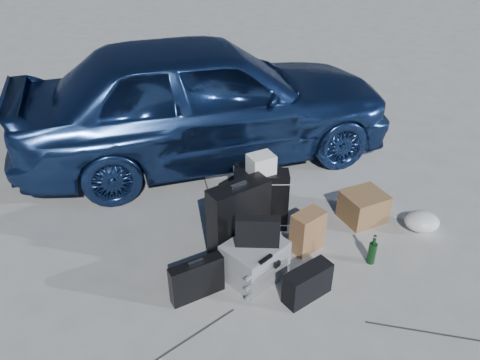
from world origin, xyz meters
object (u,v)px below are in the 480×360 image
(pelican_case, at_px, (255,260))
(briefcase, at_px, (197,280))
(duffel_bag, at_px, (252,190))
(green_bottle, at_px, (372,250))
(car, at_px, (205,98))
(suitcase_left, at_px, (239,220))
(cardboard_box, at_px, (363,207))
(suitcase_right, at_px, (261,200))

(pelican_case, distance_m, briefcase, 0.53)
(duffel_bag, distance_m, green_bottle, 1.41)
(briefcase, relative_size, duffel_bag, 0.66)
(briefcase, height_order, green_bottle, briefcase)
(car, height_order, pelican_case, car)
(suitcase_left, distance_m, cardboard_box, 1.37)
(suitcase_right, height_order, green_bottle, suitcase_right)
(briefcase, relative_size, green_bottle, 1.57)
(duffel_bag, height_order, cardboard_box, duffel_bag)
(briefcase, relative_size, cardboard_box, 1.14)
(suitcase_left, relative_size, green_bottle, 2.51)
(suitcase_left, bearing_deg, pelican_case, -100.94)
(car, distance_m, briefcase, 2.50)
(pelican_case, relative_size, duffel_bag, 0.70)
(car, xyz_separation_m, suitcase_left, (-0.35, -1.89, -0.39))
(cardboard_box, bearing_deg, suitcase_right, 163.90)
(duffel_bag, bearing_deg, cardboard_box, -61.05)
(duffel_bag, xyz_separation_m, green_bottle, (0.61, -1.26, -0.03))
(briefcase, bearing_deg, suitcase_right, 29.98)
(briefcase, xyz_separation_m, suitcase_right, (0.87, 0.65, 0.13))
(pelican_case, relative_size, green_bottle, 1.67)
(duffel_bag, xyz_separation_m, cardboard_box, (0.93, -0.69, -0.02))
(green_bottle, bearing_deg, cardboard_box, 61.69)
(suitcase_left, xyz_separation_m, duffel_bag, (0.43, 0.67, -0.19))
(pelican_case, height_order, green_bottle, pelican_case)
(suitcase_right, relative_size, duffel_bag, 0.90)
(car, relative_size, suitcase_left, 6.09)
(pelican_case, bearing_deg, suitcase_left, 68.39)
(green_bottle, bearing_deg, suitcase_left, 150.09)
(duffel_bag, bearing_deg, pelican_case, -137.16)
(green_bottle, bearing_deg, suitcase_right, 128.69)
(pelican_case, xyz_separation_m, green_bottle, (1.04, -0.25, -0.03))
(cardboard_box, xyz_separation_m, green_bottle, (-0.31, -0.58, -0.01))
(pelican_case, distance_m, duffel_bag, 1.10)
(suitcase_right, bearing_deg, cardboard_box, 5.59)
(suitcase_left, height_order, suitcase_right, suitcase_left)
(suitcase_left, height_order, cardboard_box, suitcase_left)
(pelican_case, distance_m, suitcase_right, 0.72)
(green_bottle, bearing_deg, duffel_bag, 115.89)
(suitcase_right, bearing_deg, pelican_case, -97.19)
(suitcase_left, xyz_separation_m, cardboard_box, (1.35, -0.02, -0.21))
(pelican_case, bearing_deg, duffel_bag, 45.20)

